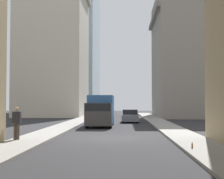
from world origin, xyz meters
TOP-DOWN VIEW (x-y plane):
  - ground_plane at (0.00, 0.00)m, footprint 135.00×135.00m
  - sidewalk_right at (0.00, 4.50)m, footprint 90.00×2.20m
  - sidewalk_left at (0.00, -4.50)m, footprint 90.00×2.20m
  - building_left_far at (29.98, -10.59)m, footprint 14.89×10.50m
  - building_right_far at (31.84, 10.59)m, footprint 12.01×10.50m
  - delivery_truck at (9.87, 1.40)m, footprint 6.46×2.25m
  - hatchback_grey at (16.18, -1.40)m, footprint 4.30×1.78m
  - pedestrian at (-2.20, 5.17)m, footprint 0.26×0.44m
  - discarded_bottle at (-5.32, -3.80)m, footprint 0.07×0.07m

SIDE VIEW (x-z plane):
  - ground_plane at x=0.00m, z-range 0.00..0.00m
  - sidewalk_right at x=0.00m, z-range 0.00..0.14m
  - sidewalk_left at x=0.00m, z-range 0.00..0.14m
  - discarded_bottle at x=-5.32m, z-range 0.11..0.38m
  - hatchback_grey at x=16.18m, z-range -0.04..1.37m
  - pedestrian at x=-2.20m, z-range 0.23..2.03m
  - delivery_truck at x=9.87m, z-range 0.04..2.88m
  - building_left_far at x=29.98m, z-range 0.01..18.22m
  - building_right_far at x=31.84m, z-range 0.01..22.63m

